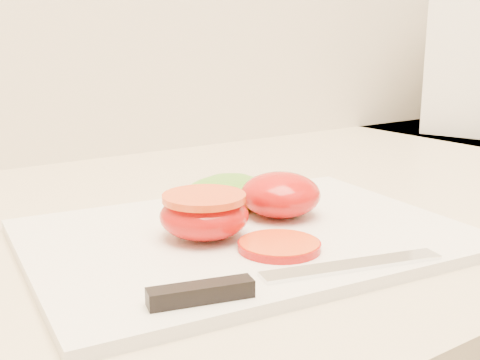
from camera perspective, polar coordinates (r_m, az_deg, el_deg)
cutting_board at (r=0.54m, az=0.61°, el=-5.35°), size 0.41×0.32×0.01m
tomato_half_dome at (r=0.58m, az=3.86°, el=-1.37°), size 0.08×0.08×0.04m
tomato_half_cut at (r=0.52m, az=-3.41°, el=-3.21°), size 0.08×0.08×0.04m
tomato_slice_0 at (r=0.49m, az=3.74°, el=-6.22°), size 0.07×0.07×0.01m
lettuce_leaf_0 at (r=0.62m, az=-0.54°, el=-1.18°), size 0.13×0.11×0.02m
knife at (r=0.43m, az=2.43°, el=-9.54°), size 0.24×0.06×0.01m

